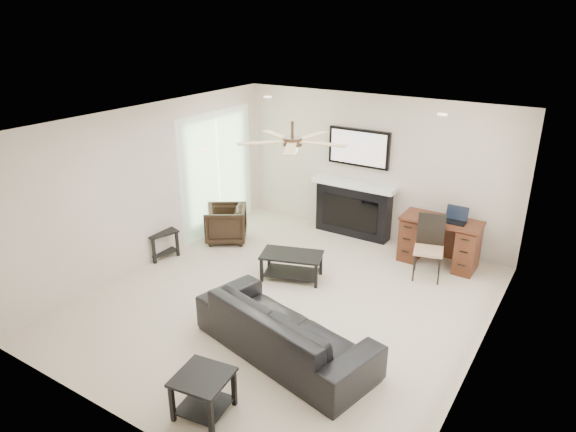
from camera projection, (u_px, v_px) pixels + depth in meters
The scene contains 10 objects.
room_shell at pixel (304, 188), 6.48m from camera, with size 5.50×5.54×2.52m.
sofa at pixel (284, 329), 5.94m from camera, with size 2.27×0.89×0.66m, color black.
armchair at pixel (226, 224), 8.93m from camera, with size 0.67×0.69×0.63m, color black.
coffee_table at pixel (292, 266), 7.70m from camera, with size 0.90×0.50×0.40m, color black.
end_table_near at pixel (204, 394), 5.08m from camera, with size 0.52×0.52×0.45m, color black.
end_table_left at pixel (159, 243), 8.41m from camera, with size 0.50×0.50×0.45m, color black.
fireplace_unit at pixel (354, 184), 8.94m from camera, with size 1.52×0.34×1.91m, color black.
desk at pixel (439, 242), 8.08m from camera, with size 1.22×0.56×0.76m, color #3A1C0E.
desk_chair at pixel (429, 248), 7.61m from camera, with size 0.42×0.44×0.97m, color black.
laptop at pixel (455, 215), 7.78m from camera, with size 0.33×0.24×0.23m, color black.
Camera 1 is at (3.31, -5.22, 3.75)m, focal length 32.00 mm.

